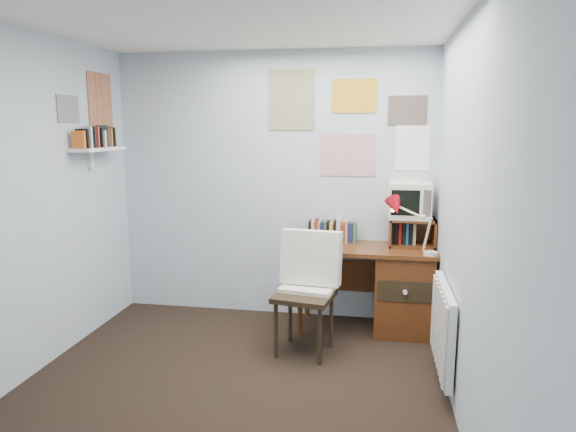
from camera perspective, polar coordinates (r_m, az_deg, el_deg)
name	(u,v)px	position (r m, az deg, el deg)	size (l,w,h in m)	color
ground	(221,405)	(3.63, -7.41, -20.10)	(3.50, 3.50, 0.00)	black
back_wall	(273,186)	(4.88, -1.68, 3.31)	(3.00, 0.02, 2.50)	#A4B1BC
left_wall	(1,212)	(3.92, -29.31, 0.39)	(0.02, 3.50, 2.50)	#A4B1BC
right_wall	(470,227)	(3.10, 19.60, -1.14)	(0.02, 3.50, 2.50)	#A4B1BC
ceiling	(212,5)	(3.22, -8.49, 22.15)	(3.00, 3.50, 0.02)	white
desk	(397,287)	(4.70, 11.97, -7.72)	(1.20, 0.55, 0.76)	#613116
desk_chair	(304,296)	(4.14, 1.83, -8.88)	(0.49, 0.47, 0.95)	black
desk_lamp	(432,231)	(4.37, 15.67, -1.58)	(0.29, 0.25, 0.42)	#AE0B15
tv_riser	(412,232)	(4.69, 13.58, -1.75)	(0.40, 0.30, 0.25)	#613116
crt_tv	(410,199)	(4.66, 13.36, 1.89)	(0.36, 0.33, 0.34)	beige
book_row	(341,230)	(4.76, 5.94, -1.53)	(0.60, 0.14, 0.22)	#613116
radiator	(443,327)	(3.84, 16.87, -11.77)	(0.09, 0.80, 0.60)	white
wall_shelf	(98,149)	(4.73, -20.34, 7.00)	(0.20, 0.62, 0.24)	white
posters_back	(348,122)	(4.75, 6.71, 10.33)	(1.20, 0.01, 0.90)	white
posters_left	(85,104)	(4.78, -21.62, 11.51)	(0.01, 0.70, 0.60)	white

